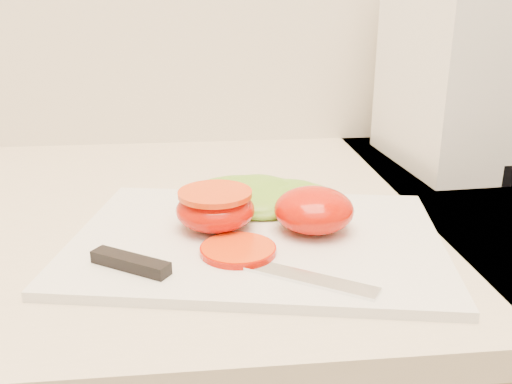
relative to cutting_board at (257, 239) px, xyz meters
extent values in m
cube|color=beige|center=(0.03, 0.12, -0.02)|extent=(3.92, 0.65, 0.03)
cube|color=silver|center=(0.00, 0.00, 0.00)|extent=(0.43, 0.35, 0.01)
ellipsoid|color=red|center=(0.06, 0.01, 0.03)|extent=(0.09, 0.09, 0.05)
ellipsoid|color=red|center=(-0.04, 0.02, 0.03)|extent=(0.09, 0.09, 0.04)
cylinder|color=red|center=(-0.04, 0.02, 0.04)|extent=(0.08, 0.08, 0.01)
cylinder|color=#E74209|center=(-0.02, -0.04, 0.01)|extent=(0.07, 0.07, 0.01)
ellipsoid|color=#77B931|center=(0.00, 0.08, 0.02)|extent=(0.15, 0.10, 0.03)
ellipsoid|color=#77B931|center=(0.05, 0.08, 0.02)|extent=(0.13, 0.11, 0.02)
cube|color=silver|center=(0.02, -0.09, 0.01)|extent=(0.15, 0.11, 0.00)
cube|color=black|center=(-0.13, -0.06, 0.01)|extent=(0.08, 0.06, 0.01)
cube|color=white|center=(0.35, 0.27, 0.15)|extent=(0.21, 0.26, 0.30)
camera|label=1|loc=(-0.06, -0.55, 0.25)|focal=40.00mm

